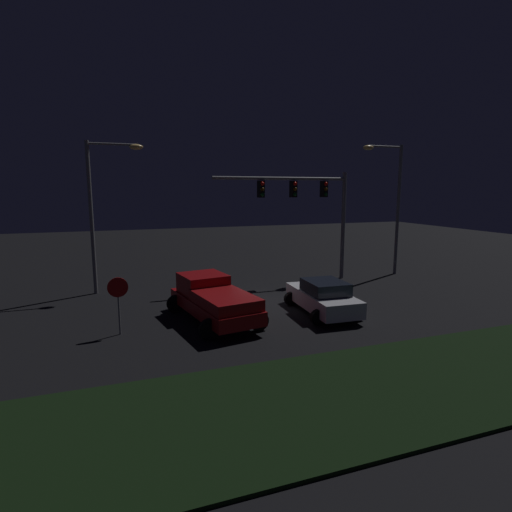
% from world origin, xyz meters
% --- Properties ---
extents(ground_plane, '(80.00, 80.00, 0.00)m').
position_xyz_m(ground_plane, '(0.00, 0.00, 0.00)').
color(ground_plane, black).
extents(grass_median, '(22.93, 5.23, 0.10)m').
position_xyz_m(grass_median, '(0.00, -9.51, 0.05)').
color(grass_median, black).
rests_on(grass_median, ground_plane).
extents(pickup_truck, '(3.48, 5.66, 1.80)m').
position_xyz_m(pickup_truck, '(-2.86, -1.94, 1.00)').
color(pickup_truck, maroon).
rests_on(pickup_truck, ground_plane).
extents(car_sedan, '(2.64, 4.49, 1.51)m').
position_xyz_m(car_sedan, '(2.02, -2.65, 0.74)').
color(car_sedan, silver).
rests_on(car_sedan, ground_plane).
extents(traffic_signal_gantry, '(8.32, 0.56, 6.50)m').
position_xyz_m(traffic_signal_gantry, '(4.30, 3.47, 4.90)').
color(traffic_signal_gantry, slate).
rests_on(traffic_signal_gantry, ground_plane).
extents(street_lamp_left, '(2.85, 0.44, 7.93)m').
position_xyz_m(street_lamp_left, '(-7.05, 4.55, 5.03)').
color(street_lamp_left, slate).
rests_on(street_lamp_left, ground_plane).
extents(street_lamp_right, '(2.90, 0.44, 8.24)m').
position_xyz_m(street_lamp_right, '(10.14, 3.43, 5.21)').
color(street_lamp_right, slate).
rests_on(street_lamp_right, ground_plane).
extents(stop_sign, '(0.76, 0.08, 2.23)m').
position_xyz_m(stop_sign, '(-6.62, -2.48, 1.56)').
color(stop_sign, slate).
rests_on(stop_sign, ground_plane).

